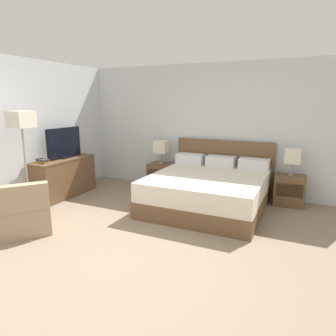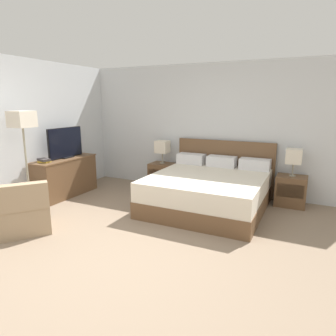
# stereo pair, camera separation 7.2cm
# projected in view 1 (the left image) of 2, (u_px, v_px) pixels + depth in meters

# --- Properties ---
(ground_plane) EXTENTS (9.85, 9.85, 0.00)m
(ground_plane) POSITION_uv_depth(u_px,v_px,m) (106.00, 261.00, 3.50)
(ground_plane) COLOR #84705B
(wall_back) EXTENTS (6.24, 0.06, 2.57)m
(wall_back) POSITION_uv_depth(u_px,v_px,m) (201.00, 128.00, 6.15)
(wall_back) COLOR silver
(wall_back) RESTS_ON ground
(wall_left) EXTENTS (0.06, 5.08, 2.57)m
(wall_left) POSITION_uv_depth(u_px,v_px,m) (33.00, 132.00, 5.47)
(wall_left) COLOR silver
(wall_left) RESTS_ON ground
(bed) EXTENTS (1.94, 2.03, 1.08)m
(bed) POSITION_uv_depth(u_px,v_px,m) (209.00, 190.00, 5.23)
(bed) COLOR brown
(bed) RESTS_ON ground
(nightstand_left) EXTENTS (0.52, 0.41, 0.54)m
(nightstand_left) POSITION_uv_depth(u_px,v_px,m) (162.00, 176.00, 6.42)
(nightstand_left) COLOR brown
(nightstand_left) RESTS_ON ground
(nightstand_right) EXTENTS (0.52, 0.41, 0.54)m
(nightstand_right) POSITION_uv_depth(u_px,v_px,m) (290.00, 190.00, 5.36)
(nightstand_right) COLOR brown
(nightstand_right) RESTS_ON ground
(table_lamp_left) EXTENTS (0.26, 0.26, 0.49)m
(table_lamp_left) POSITION_uv_depth(u_px,v_px,m) (161.00, 147.00, 6.29)
(table_lamp_left) COLOR gray
(table_lamp_left) RESTS_ON nightstand_left
(table_lamp_right) EXTENTS (0.26, 0.26, 0.49)m
(table_lamp_right) POSITION_uv_depth(u_px,v_px,m) (293.00, 156.00, 5.23)
(table_lamp_right) COLOR gray
(table_lamp_right) RESTS_ON nightstand_right
(dresser) EXTENTS (0.48, 1.35, 0.75)m
(dresser) POSITION_uv_depth(u_px,v_px,m) (64.00, 177.00, 5.87)
(dresser) COLOR brown
(dresser) RESTS_ON ground
(tv) EXTENTS (0.18, 0.85, 0.59)m
(tv) POSITION_uv_depth(u_px,v_px,m) (64.00, 143.00, 5.79)
(tv) COLOR black
(tv) RESTS_ON dresser
(book_red_cover) EXTENTS (0.21, 0.17, 0.03)m
(book_red_cover) POSITION_uv_depth(u_px,v_px,m) (43.00, 162.00, 5.38)
(book_red_cover) COLOR gold
(book_red_cover) RESTS_ON dresser
(book_blue_cover) EXTENTS (0.26, 0.19, 0.04)m
(book_blue_cover) POSITION_uv_depth(u_px,v_px,m) (43.00, 160.00, 5.37)
(book_blue_cover) COLOR #383333
(book_blue_cover) RESTS_ON book_red_cover
(armchair_by_window) EXTENTS (0.96, 0.96, 0.76)m
(armchair_by_window) POSITION_uv_depth(u_px,v_px,m) (23.00, 213.00, 4.22)
(armchair_by_window) COLOR #9E8466
(armchair_by_window) RESTS_ON ground
(floor_lamp) EXTENTS (0.33, 0.33, 1.68)m
(floor_lamp) POSITION_uv_depth(u_px,v_px,m) (22.00, 128.00, 4.72)
(floor_lamp) COLOR gray
(floor_lamp) RESTS_ON ground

